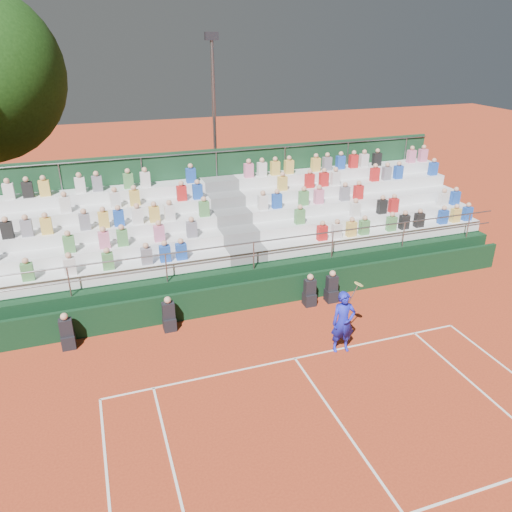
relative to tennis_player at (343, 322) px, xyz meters
name	(u,v)px	position (x,y,z in m)	size (l,w,h in m)	color
ground	(295,358)	(-1.48, 0.04, -0.97)	(90.00, 90.00, 0.00)	#B43D1E
courtside_wall	(259,294)	(-1.48, 3.24, -0.47)	(20.00, 0.15, 1.00)	black
line_officials	(226,307)	(-2.77, 2.79, -0.49)	(9.18, 0.40, 1.19)	black
grandstand	(232,244)	(-1.47, 6.48, 0.11)	(20.00, 5.20, 4.40)	black
tennis_player	(343,322)	(0.00, 0.00, 0.00)	(0.92, 0.57, 2.22)	#1A21C3
floodlight_mast	(214,117)	(-0.50, 12.46, 4.08)	(0.60, 0.25, 8.73)	gray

